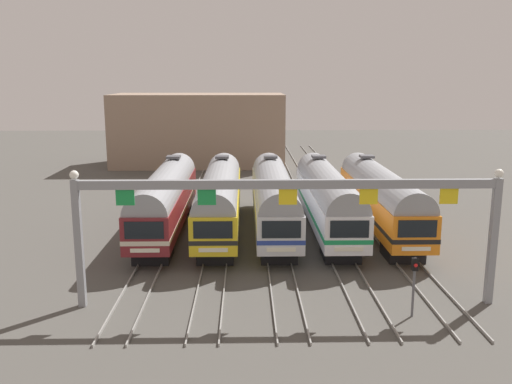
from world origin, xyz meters
The scene contains 10 objects.
ground_plane centered at (0.00, 0.00, 0.00)m, with size 160.00×160.00×0.00m, color #4C4944.
track_bed centered at (0.00, 17.00, 0.07)m, with size 17.41×70.00×0.15m.
commuter_train_maroon centered at (-7.95, 0.00, 2.69)m, with size 2.88×18.06×5.05m.
commuter_train_yellow centered at (-3.98, 0.00, 2.69)m, with size 2.88×18.06×5.05m.
commuter_train_silver centered at (0.00, 0.00, 2.69)m, with size 2.88×18.06×5.05m.
commuter_train_white centered at (3.98, 0.00, 2.69)m, with size 2.88×18.06×5.05m.
commuter_train_orange centered at (7.95, 0.00, 2.69)m, with size 2.88×18.06×5.05m.
catenary_gantry centered at (0.00, -13.50, 5.23)m, with size 21.15×0.44×6.97m.
yard_signal_mast centered at (5.96, -15.10, 2.09)m, with size 0.28×0.35×3.00m.
maintenance_building centered at (-8.10, 32.66, 4.61)m, with size 21.94×10.00×9.22m, color gray.
Camera 1 is at (-2.10, -39.89, 11.39)m, focal length 38.76 mm.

